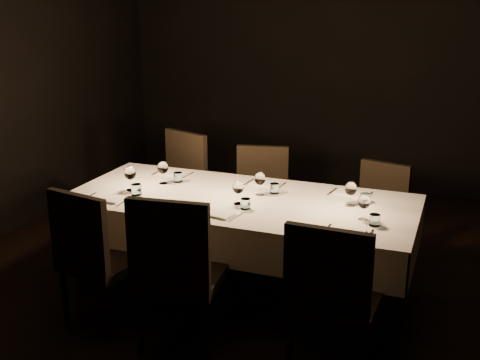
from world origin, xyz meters
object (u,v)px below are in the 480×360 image
at_px(chair_far_left, 177,185).
at_px(chair_far_right, 378,211).
at_px(chair_near_right, 331,296).
at_px(chair_far_center, 261,196).
at_px(dining_table, 240,208).
at_px(chair_near_left, 94,253).
at_px(chair_near_center, 177,268).

distance_m(chair_far_left, chair_far_right, 1.77).
bearing_deg(chair_near_right, chair_far_right, -88.20).
bearing_deg(chair_near_right, chair_far_center, -56.75).
bearing_deg(dining_table, chair_far_right, 43.53).
bearing_deg(chair_far_center, chair_far_right, -10.04).
distance_m(chair_far_center, chair_far_right, 1.00).
bearing_deg(chair_far_center, dining_table, -94.57).
distance_m(dining_table, chair_far_center, 0.82).
bearing_deg(chair_near_right, chair_far_left, -39.42).
height_order(chair_near_left, chair_far_right, chair_near_left).
relative_size(chair_near_center, chair_far_center, 1.13).
bearing_deg(dining_table, chair_far_center, 97.90).
bearing_deg(chair_far_left, chair_near_left, -64.15).
xyz_separation_m(dining_table, chair_near_right, (0.87, -0.84, -0.14)).
distance_m(chair_near_center, chair_far_left, 1.77).
xyz_separation_m(chair_near_center, chair_far_right, (0.97, 1.70, -0.08)).
relative_size(chair_near_right, chair_far_right, 1.14).
bearing_deg(chair_near_right, chair_near_center, 3.57).
xyz_separation_m(dining_table, chair_far_center, (-0.11, 0.80, -0.17)).
xyz_separation_m(dining_table, chair_far_left, (-0.88, 0.72, -0.13)).
xyz_separation_m(dining_table, chair_near_center, (-0.09, -0.86, -0.12)).
xyz_separation_m(dining_table, chair_far_right, (0.89, 0.84, -0.20)).
relative_size(chair_far_left, chair_far_right, 1.15).
height_order(chair_near_right, chair_far_right, chair_near_right).
relative_size(dining_table, chair_near_center, 2.39).
distance_m(chair_near_left, chair_far_right, 2.30).
height_order(chair_near_left, chair_far_left, chair_far_left).
bearing_deg(chair_far_right, chair_far_center, -162.94).
distance_m(chair_far_left, chair_far_center, 0.78).
relative_size(dining_table, chair_far_left, 2.49).
bearing_deg(chair_far_right, chair_far_left, -161.60).
xyz_separation_m(chair_near_center, chair_far_center, (-0.02, 1.66, -0.06)).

